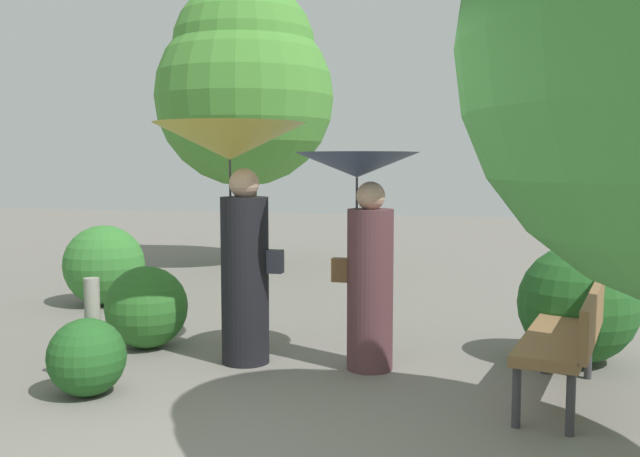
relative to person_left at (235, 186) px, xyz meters
The scene contains 9 objects.
person_left is the anchor object (origin of this frame).
person_right 1.16m from the person_left, ahead, with size 1.05×1.05×1.84m.
park_bench 2.95m from the person_left, ahead, with size 0.76×1.57×0.83m.
tree_mid_left 6.06m from the person_left, 109.53° to the left, with size 2.96×2.96×4.78m.
bush_path_left 3.36m from the person_left, 141.67° to the left, with size 0.99×0.99×0.99m, color #387F33.
bush_path_right 3.17m from the person_left, 14.28° to the left, with size 1.04×1.04×1.04m, color #235B23.
bush_behind_bench 1.55m from the person_left, 166.36° to the left, with size 0.78×0.78×0.78m, color #2D6B28.
bush_far_side 1.86m from the person_left, 123.84° to the right, with size 0.59×0.59×0.59m, color #235B23.
path_marker_post 1.67m from the person_left, 132.93° to the right, with size 0.12×0.12×0.86m, color gray.
Camera 1 is at (1.61, -3.56, 1.75)m, focal length 39.93 mm.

